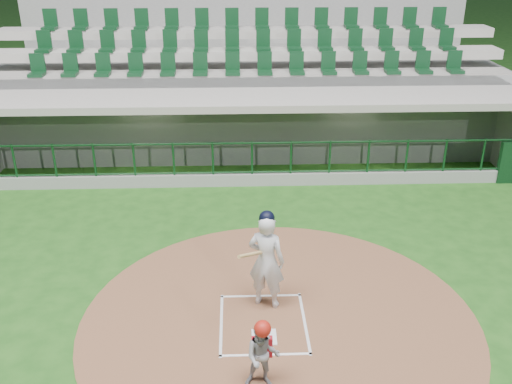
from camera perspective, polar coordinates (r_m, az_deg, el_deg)
The scene contains 8 objects.
ground at distance 10.75m, azimuth 0.63°, elevation -12.08°, with size 120.00×120.00×0.00m, color #1B4914.
dirt_circle at distance 10.60m, azimuth 2.34°, elevation -12.65°, with size 7.20×7.20×0.01m, color brown.
home_plate at distance 10.18m, azimuth 0.82°, elevation -14.31°, with size 0.43×0.43×0.02m, color silver.
batter_box_chalk at distance 10.50m, azimuth 0.71°, elevation -12.98°, with size 1.55×1.80×0.01m.
dugout_structure at distance 17.35m, azimuth -0.66°, elevation 6.08°, with size 16.40×3.70×3.00m.
seating_deck at distance 20.18m, azimuth -0.86°, elevation 10.04°, with size 17.00×6.72×5.15m.
batter at distance 10.46m, azimuth 1.05°, elevation -6.76°, with size 0.94×0.97×1.95m.
catcher at distance 8.94m, azimuth 0.65°, elevation -15.90°, with size 0.58×0.47×1.19m.
Camera 1 is at (-0.44, -8.66, 6.36)m, focal length 40.00 mm.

